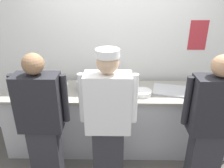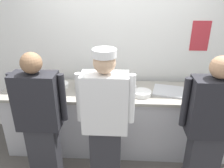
% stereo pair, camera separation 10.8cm
% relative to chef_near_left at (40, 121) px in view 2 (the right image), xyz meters
% --- Properties ---
extents(ground_plane, '(9.00, 9.00, 0.00)m').
position_rel_chef_near_left_xyz_m(ground_plane, '(0.83, 0.34, -0.87)').
color(ground_plane, '#514C47').
extents(wall_back, '(4.90, 0.11, 2.99)m').
position_rel_chef_near_left_xyz_m(wall_back, '(0.83, 1.20, 0.62)').
color(wall_back, white).
rests_on(wall_back, ground).
extents(prep_counter, '(3.12, 0.71, 0.92)m').
position_rel_chef_near_left_xyz_m(prep_counter, '(0.83, 0.71, -0.41)').
color(prep_counter, '#B2B2B7').
rests_on(prep_counter, ground).
extents(chef_near_left, '(0.61, 0.24, 1.65)m').
position_rel_chef_near_left_xyz_m(chef_near_left, '(0.00, 0.00, 0.00)').
color(chef_near_left, '#2D2D33').
rests_on(chef_near_left, ground).
extents(chef_center, '(0.61, 0.24, 1.70)m').
position_rel_chef_near_left_xyz_m(chef_center, '(0.72, -0.03, 0.04)').
color(chef_center, '#2D2D33').
rests_on(chef_center, ground).
extents(chef_far_right, '(0.61, 0.24, 1.66)m').
position_rel_chef_near_left_xyz_m(chef_far_right, '(1.81, -0.04, 0.00)').
color(chef_far_right, '#2D2D33').
rests_on(chef_far_right, ground).
extents(plate_stack_front, '(0.24, 0.24, 0.06)m').
position_rel_chef_near_left_xyz_m(plate_stack_front, '(0.01, 0.78, 0.08)').
color(plate_stack_front, white).
rests_on(plate_stack_front, prep_counter).
extents(plate_stack_rear, '(0.24, 0.24, 0.06)m').
position_rel_chef_near_left_xyz_m(plate_stack_rear, '(1.16, 0.59, 0.08)').
color(plate_stack_rear, white).
rests_on(plate_stack_rear, prep_counter).
extents(mixing_bowl_steel, '(0.39, 0.39, 0.14)m').
position_rel_chef_near_left_xyz_m(mixing_bowl_steel, '(0.47, 0.74, 0.12)').
color(mixing_bowl_steel, '#B7BABF').
rests_on(mixing_bowl_steel, prep_counter).
extents(sheet_tray, '(0.54, 0.45, 0.02)m').
position_rel_chef_near_left_xyz_m(sheet_tray, '(1.55, 0.70, 0.06)').
color(sheet_tray, '#B7BABF').
rests_on(sheet_tray, prep_counter).
extents(squeeze_bottle_primary, '(0.06, 0.06, 0.21)m').
position_rel_chef_near_left_xyz_m(squeeze_bottle_primary, '(2.18, 0.68, 0.15)').
color(squeeze_bottle_primary, '#56A333').
rests_on(squeeze_bottle_primary, prep_counter).
extents(squeeze_bottle_secondary, '(0.06, 0.06, 0.20)m').
position_rel_chef_near_left_xyz_m(squeeze_bottle_secondary, '(-0.34, 0.77, 0.14)').
color(squeeze_bottle_secondary, red).
rests_on(squeeze_bottle_secondary, prep_counter).
extents(ramekin_yellow_sauce, '(0.08, 0.08, 0.04)m').
position_rel_chef_near_left_xyz_m(ramekin_yellow_sauce, '(-0.29, 0.62, 0.07)').
color(ramekin_yellow_sauce, white).
rests_on(ramekin_yellow_sauce, prep_counter).
extents(ramekin_green_sauce, '(0.09, 0.09, 0.05)m').
position_rel_chef_near_left_xyz_m(ramekin_green_sauce, '(0.75, 0.65, 0.07)').
color(ramekin_green_sauce, white).
rests_on(ramekin_green_sauce, prep_counter).
extents(ramekin_orange_sauce, '(0.08, 0.08, 0.04)m').
position_rel_chef_near_left_xyz_m(ramekin_orange_sauce, '(1.05, 0.80, 0.07)').
color(ramekin_orange_sauce, white).
rests_on(ramekin_orange_sauce, prep_counter).
extents(ramekin_red_sauce, '(0.09, 0.09, 0.04)m').
position_rel_chef_near_left_xyz_m(ramekin_red_sauce, '(0.64, 0.52, 0.07)').
color(ramekin_red_sauce, white).
rests_on(ramekin_red_sauce, prep_counter).
extents(deli_cup, '(0.09, 0.09, 0.11)m').
position_rel_chef_near_left_xyz_m(deli_cup, '(0.02, 0.56, 0.10)').
color(deli_cup, white).
rests_on(deli_cup, prep_counter).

